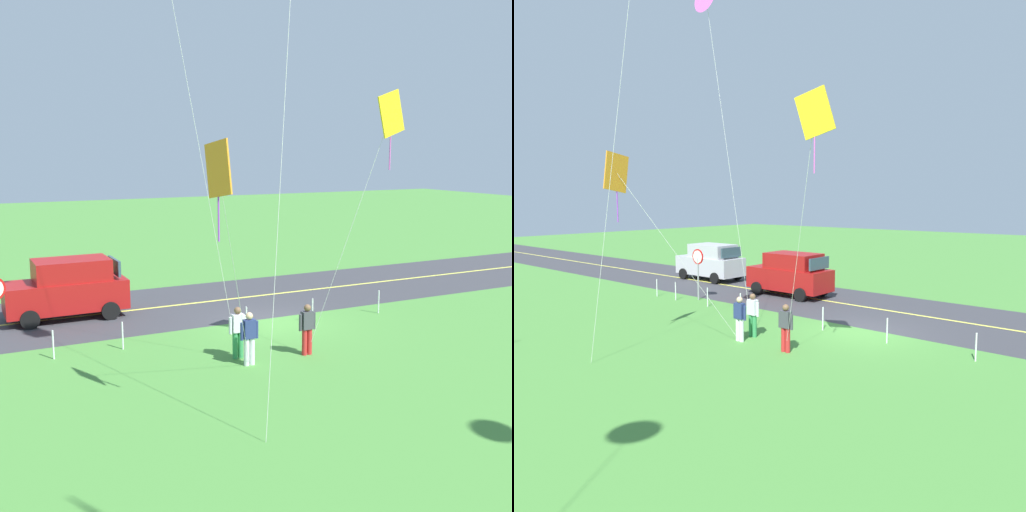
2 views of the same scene
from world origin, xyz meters
The scene contains 14 objects.
ground_plane centered at (0.00, 0.00, -0.05)m, with size 120.00×120.00×0.10m, color #478438.
asphalt_road centered at (0.00, -4.00, 0.00)m, with size 120.00×7.00×0.00m, color #38383D.
road_centre_stripe centered at (0.00, -4.00, 0.01)m, with size 120.00×0.16×0.00m, color #E5E04C.
car_suv_foreground centered at (6.53, -3.97, 1.15)m, with size 4.40×2.12×2.24m.
person_adult_near centered at (2.78, 3.10, 0.86)m, with size 0.58×0.22×1.60m.
person_adult_companion centered at (2.75, 3.83, 0.86)m, with size 0.58×0.22×1.60m.
person_child_watcher centered at (0.73, 3.76, 0.86)m, with size 0.58×0.22×1.60m.
kite_blue_mid centered at (5.05, 7.04, 5.75)m, with size 2.44×3.79×6.52m.
kite_yellow_high centered at (-1.21, 5.00, 7.16)m, with size 2.56×1.41×8.00m.
fence_post_0 centered at (-4.36, 0.70, 0.45)m, with size 0.05×0.05×0.90m, color silver.
fence_post_1 centered at (-1.35, 0.70, 0.45)m, with size 0.05×0.05×0.90m, color silver.
fence_post_2 centered at (1.34, 0.70, 0.45)m, with size 0.05×0.05×0.90m, color silver.
fence_post_3 centered at (5.70, 0.70, 0.45)m, with size 0.05×0.05×0.90m, color silver.
fence_post_4 centered at (7.82, 0.70, 0.45)m, with size 0.05×0.05×0.90m, color silver.
Camera 1 is at (10.54, 19.85, 6.28)m, focal length 44.27 mm.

